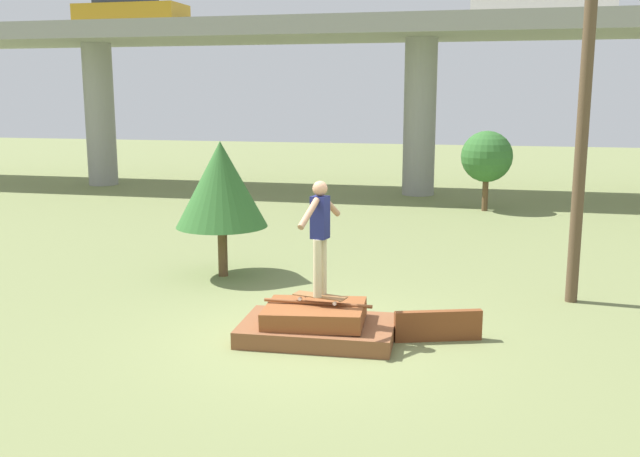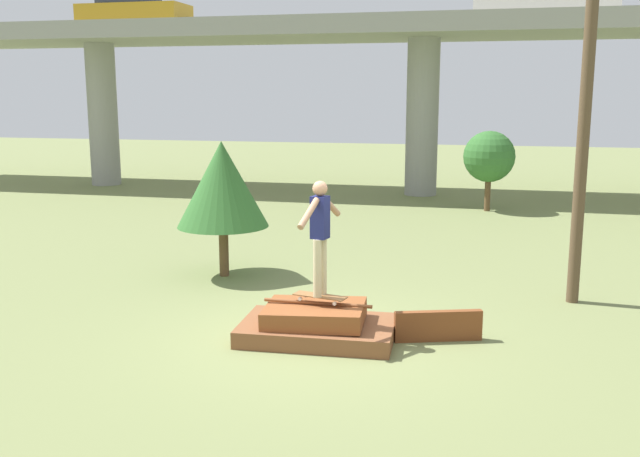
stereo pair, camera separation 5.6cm
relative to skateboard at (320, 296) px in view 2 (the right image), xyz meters
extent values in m
plane|color=olive|center=(-0.03, -0.02, -0.63)|extent=(80.00, 80.00, 0.00)
cube|color=brown|center=(-0.03, -0.02, -0.51)|extent=(2.26, 1.44, 0.24)
cube|color=brown|center=(-0.07, -0.05, -0.26)|extent=(1.49, 1.14, 0.30)
cylinder|color=brown|center=(-0.03, -0.02, -0.10)|extent=(1.58, 0.05, 0.05)
cube|color=brown|center=(1.67, 0.29, -0.41)|extent=(1.23, 0.51, 0.44)
cube|color=brown|center=(0.00, 0.00, 0.01)|extent=(0.81, 0.38, 0.01)
cylinder|color=silver|center=(0.29, 0.03, -0.05)|extent=(0.06, 0.04, 0.05)
cylinder|color=silver|center=(0.25, -0.15, -0.05)|extent=(0.06, 0.04, 0.05)
cylinder|color=silver|center=(-0.25, 0.15, -0.05)|extent=(0.06, 0.04, 0.05)
cylinder|color=silver|center=(-0.29, -0.03, -0.05)|extent=(0.06, 0.04, 0.05)
cylinder|color=#C6B78E|center=(0.02, 0.08, 0.43)|extent=(0.12, 0.12, 0.83)
cylinder|color=#C6B78E|center=(-0.02, -0.08, 0.43)|extent=(0.12, 0.12, 0.83)
cube|color=#191E51|center=(0.00, 0.00, 1.15)|extent=(0.26, 0.25, 0.60)
sphere|color=#A37556|center=(0.00, 0.00, 1.56)|extent=(0.21, 0.21, 0.21)
cylinder|color=#A37556|center=(0.08, 0.35, 1.26)|extent=(0.20, 0.55, 0.38)
cylinder|color=#A37556|center=(-0.08, -0.35, 1.26)|extent=(0.20, 0.55, 0.38)
cube|color=gray|center=(-0.03, 15.20, 4.99)|extent=(44.00, 4.79, 0.60)
cylinder|color=gray|center=(-12.13, 15.20, 2.03)|extent=(1.10, 1.10, 5.32)
cylinder|color=gray|center=(-0.03, 15.20, 2.03)|extent=(1.10, 1.10, 5.32)
cube|color=#B28419|center=(-10.66, 15.28, 5.66)|extent=(3.94, 1.70, 0.74)
cube|color=silver|center=(3.79, 15.76, 5.64)|extent=(4.52, 1.73, 0.71)
cylinder|color=brown|center=(3.75, 2.79, 3.26)|extent=(0.20, 0.20, 7.79)
cylinder|color=brown|center=(-2.64, 3.07, -0.14)|extent=(0.18, 0.18, 0.98)
cone|color=#336B2D|center=(-2.64, 3.07, 1.16)|extent=(1.75, 1.75, 1.63)
cylinder|color=brown|center=(2.26, 12.18, -0.14)|extent=(0.18, 0.18, 0.99)
sphere|color=#336B2D|center=(2.26, 12.18, 1.00)|extent=(1.52, 1.52, 1.52)
camera|label=1|loc=(2.23, -9.57, 2.86)|focal=40.00mm
camera|label=2|loc=(2.28, -9.56, 2.86)|focal=40.00mm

